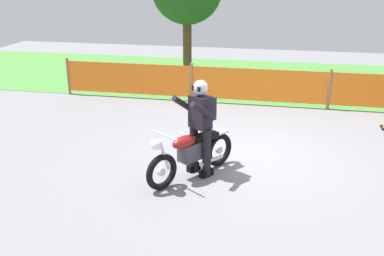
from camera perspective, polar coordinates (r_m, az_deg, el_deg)
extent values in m
cube|color=gray|center=(8.70, 6.90, -3.58)|extent=(24.00, 24.00, 0.02)
cube|color=#4C8C3D|center=(14.72, 9.14, 6.21)|extent=(24.00, 5.86, 0.01)
cylinder|color=olive|center=(13.15, -15.57, 6.42)|extent=(0.08, 0.08, 1.05)
cylinder|color=olive|center=(11.98, -0.07, 5.87)|extent=(0.08, 0.08, 1.05)
cylinder|color=olive|center=(11.80, 17.20, 4.75)|extent=(0.08, 0.08, 1.05)
cube|color=orange|center=(12.45, -8.18, 6.30)|extent=(3.49, 0.02, 0.85)
cube|color=orange|center=(11.75, 8.52, 5.47)|extent=(3.49, 0.02, 0.85)
cylinder|color=brown|center=(14.60, -0.61, 10.42)|extent=(0.28, 0.28, 2.05)
torus|color=black|center=(7.26, -3.91, -5.64)|extent=(0.44, 0.57, 0.62)
cylinder|color=silver|center=(7.26, -3.91, -5.64)|extent=(0.13, 0.14, 0.14)
torus|color=black|center=(8.11, 3.49, -2.81)|extent=(0.44, 0.57, 0.62)
cylinder|color=silver|center=(8.11, 3.49, -2.81)|extent=(0.13, 0.14, 0.14)
cube|color=#38383D|center=(7.63, 0.26, -2.86)|extent=(0.52, 0.61, 0.31)
ellipsoid|color=maroon|center=(7.41, -0.98, -1.80)|extent=(0.48, 0.54, 0.21)
cube|color=black|center=(7.72, 1.57, -1.13)|extent=(0.49, 0.56, 0.10)
cube|color=silver|center=(7.98, 3.54, -0.57)|extent=(0.33, 0.37, 0.04)
cylinder|color=silver|center=(7.18, -3.61, -3.48)|extent=(0.17, 0.21, 0.55)
sphere|color=white|center=(7.01, -4.62, -2.16)|extent=(0.24, 0.24, 0.17)
cylinder|color=silver|center=(7.08, -3.42, -0.96)|extent=(0.49, 0.36, 0.03)
cylinder|color=silver|center=(7.82, 2.49, -4.17)|extent=(0.36, 0.47, 0.07)
cylinder|color=black|center=(7.64, 1.88, -3.28)|extent=(0.21, 0.21, 0.86)
cube|color=black|center=(7.79, 1.85, -5.78)|extent=(0.24, 0.28, 0.12)
cylinder|color=black|center=(7.85, 0.23, -2.61)|extent=(0.21, 0.21, 0.86)
cube|color=black|center=(8.00, 0.23, -5.05)|extent=(0.24, 0.28, 0.12)
cube|color=black|center=(7.49, 1.08, 2.07)|extent=(0.43, 0.40, 0.56)
cylinder|color=black|center=(7.19, 1.28, 2.31)|extent=(0.36, 0.45, 0.38)
cylinder|color=black|center=(7.49, -1.08, 3.05)|extent=(0.36, 0.45, 0.38)
sphere|color=silver|center=(7.37, 1.10, 5.21)|extent=(0.35, 0.35, 0.25)
cube|color=black|center=(7.31, 0.54, 5.08)|extent=(0.16, 0.13, 0.08)
cube|color=#1E232D|center=(7.60, 2.00, 2.63)|extent=(0.32, 0.29, 0.40)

